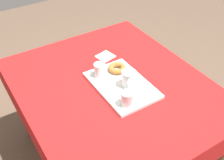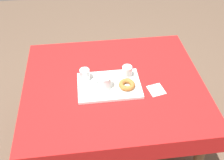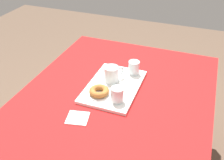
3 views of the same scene
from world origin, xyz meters
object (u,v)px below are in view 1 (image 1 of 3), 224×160
Objects in this scene: donut_plate_left at (117,71)px; paper_napkin at (105,56)px; tea_mug_left at (129,79)px; dining_table at (113,96)px; serving_tray at (122,85)px; water_glass_near at (100,71)px; sugar_donut_left at (117,68)px; water_glass_far at (127,99)px.

donut_plate_left is 0.21m from paper_napkin.
tea_mug_left is 0.16m from donut_plate_left.
dining_table is 0.11m from serving_tray.
water_glass_near is 0.12m from sugar_donut_left.
dining_table is 14.78× the size of water_glass_near.
donut_plate_left reaches higher than serving_tray.
paper_napkin is at bearing -39.40° from water_glass_near.
tea_mug_left is (-0.07, -0.06, 0.16)m from dining_table.
dining_table is 11.30× the size of sugar_donut_left.
sugar_donut_left is at bearing 170.06° from paper_napkin.
serving_tray is 4.01× the size of paper_napkin.
sugar_donut_left is (0.15, -0.02, -0.02)m from tea_mug_left.
sugar_donut_left is at bearing 0.00° from donut_plate_left.
donut_plate_left reaches higher than dining_table.
water_glass_far is 0.76× the size of sugar_donut_left.
water_glass_near reaches higher than donut_plate_left.
dining_table is at bearing 135.92° from sugar_donut_left.
water_glass_far reaches higher than sugar_donut_left.
water_glass_far is 0.51m from paper_napkin.
serving_tray is at bearing 159.83° from sugar_donut_left.
water_glass_near is at bearing 27.55° from serving_tray.
tea_mug_left is 1.02× the size of sugar_donut_left.
serving_tray is 0.16m from water_glass_near.
water_glass_near is 0.79× the size of paper_napkin.
water_glass_far is (-0.13, 0.10, -0.01)m from tea_mug_left.
water_glass_far is 0.31m from sugar_donut_left.
donut_plate_left is at bearing -99.51° from water_glass_near.
paper_napkin is at bearing -21.94° from dining_table.
paper_napkin is (0.49, -0.15, -0.06)m from water_glass_far.
sugar_donut_left is at bearing -20.17° from serving_tray.
serving_tray reaches higher than paper_napkin.
water_glass_near is at bearing -0.62° from water_glass_far.
paper_napkin is (0.32, -0.08, -0.01)m from serving_tray.
tea_mug_left is 0.37m from paper_napkin.
serving_tray is 5.06× the size of water_glass_far.
water_glass_far is at bearing 179.38° from water_glass_near.
water_glass_far is (-0.16, 0.08, 0.05)m from serving_tray.
water_glass_far is at bearing 141.99° from tea_mug_left.
tea_mug_left is 1.34× the size of water_glass_far.
water_glass_near is 0.24m from paper_napkin.
dining_table is 0.18m from water_glass_near.
dining_table is 9.89× the size of donut_plate_left.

